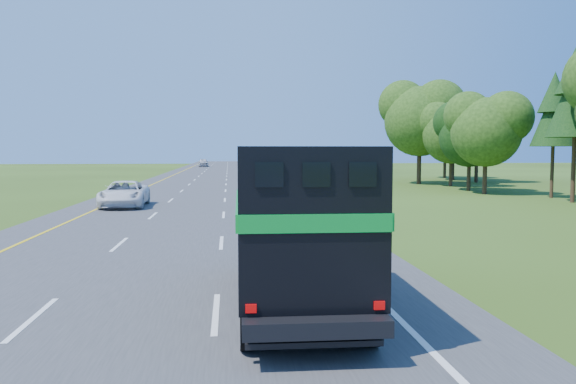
# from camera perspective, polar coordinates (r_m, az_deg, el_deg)

# --- Properties ---
(road) EXTENTS (15.00, 260.00, 0.04)m
(road) POSITION_cam_1_polar(r_m,az_deg,el_deg) (50.72, -8.41, 0.34)
(road) COLOR #38383A
(road) RESTS_ON ground
(lane_markings) EXTENTS (11.15, 260.00, 0.01)m
(lane_markings) POSITION_cam_1_polar(r_m,az_deg,el_deg) (50.72, -8.41, 0.37)
(lane_markings) COLOR yellow
(lane_markings) RESTS_ON road
(horse_truck) EXTENTS (2.59, 7.83, 3.44)m
(horse_truck) POSITION_cam_1_polar(r_m,az_deg,el_deg) (12.17, 0.63, -3.02)
(horse_truck) COLOR black
(horse_truck) RESTS_ON road
(white_suv) EXTENTS (2.78, 5.67, 1.55)m
(white_suv) POSITION_cam_1_polar(r_m,az_deg,el_deg) (35.25, -16.28, -0.18)
(white_suv) COLOR white
(white_suv) RESTS_ON road
(far_car) EXTENTS (2.36, 5.16, 1.71)m
(far_car) POSITION_cam_1_polar(r_m,az_deg,el_deg) (119.54, -8.60, 2.97)
(far_car) COLOR #B6B6BD
(far_car) RESTS_ON road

